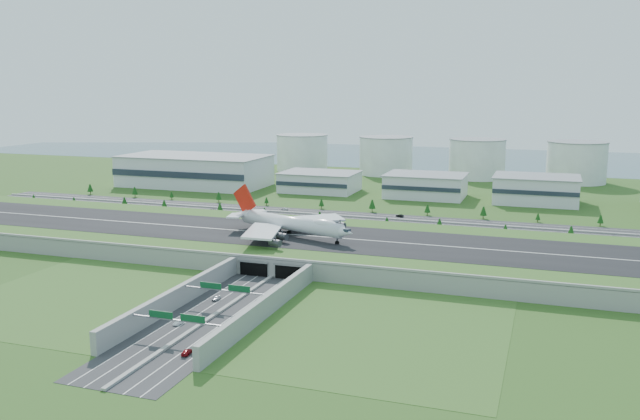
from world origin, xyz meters
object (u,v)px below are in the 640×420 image
(car_4, at_px, (213,210))
(car_5, at_px, (400,216))
(car_1, at_px, (179,322))
(car_0, at_px, (216,298))
(car_7, at_px, (284,209))
(car_2, at_px, (261,300))
(car_6, at_px, (615,237))
(car_3, at_px, (187,352))
(boeing_747, at_px, (290,223))
(fuel_tank_a, at_px, (302,153))

(car_4, relative_size, car_5, 0.84)
(car_1, height_order, car_5, car_5)
(car_1, bearing_deg, car_4, 125.75)
(car_0, relative_size, car_7, 1.00)
(car_2, distance_m, car_4, 201.59)
(car_2, bearing_deg, car_6, -114.30)
(car_1, relative_size, car_3, 0.87)
(car_4, bearing_deg, boeing_747, -147.04)
(fuel_tank_a, distance_m, boeing_747, 332.18)
(car_6, xyz_separation_m, car_7, (-206.52, 19.07, 0.01))
(car_4, xyz_separation_m, car_6, (251.25, -1.23, -0.03))
(car_4, bearing_deg, fuel_tank_a, -7.91)
(car_0, distance_m, car_7, 196.39)
(boeing_747, height_order, car_6, boeing_747)
(car_0, xyz_separation_m, car_1, (0.26, -29.10, -0.04))
(car_1, relative_size, car_6, 0.96)
(car_1, xyz_separation_m, car_6, (158.33, 200.47, -0.10))
(car_7, bearing_deg, car_3, 19.57)
(car_1, height_order, car_6, car_1)
(car_6, bearing_deg, car_7, 65.62)
(fuel_tank_a, relative_size, car_5, 9.70)
(car_1, height_order, car_4, car_1)
(car_0, distance_m, car_6, 233.49)
(car_2, bearing_deg, boeing_747, -60.87)
(fuel_tank_a, height_order, car_5, fuel_tank_a)
(car_2, height_order, car_6, car_2)
(car_1, relative_size, car_7, 0.98)
(car_0, bearing_deg, car_7, 105.15)
(car_3, bearing_deg, car_2, -94.68)
(boeing_747, xyz_separation_m, car_0, (1.40, -83.85, -13.89))
(fuel_tank_a, xyz_separation_m, car_3, (128.86, -449.16, -16.57))
(car_4, bearing_deg, car_1, -168.10)
(car_3, bearing_deg, car_7, -78.95)
(car_5, bearing_deg, car_2, 12.39)
(car_5, distance_m, car_6, 128.45)
(car_4, height_order, car_6, car_4)
(car_7, bearing_deg, car_5, 95.75)
(car_2, bearing_deg, car_0, 28.10)
(fuel_tank_a, xyz_separation_m, boeing_747, (110.62, -313.21, -2.65))
(fuel_tank_a, height_order, car_3, fuel_tank_a)
(car_3, relative_size, car_6, 1.10)
(car_2, bearing_deg, car_4, -41.06)
(car_3, height_order, car_4, car_3)
(boeing_747, distance_m, car_4, 128.08)
(car_2, bearing_deg, car_3, 105.01)
(car_0, xyz_separation_m, car_2, (17.59, 3.84, -0.09))
(car_3, xyz_separation_m, car_4, (-109.50, 224.71, -0.07))
(car_0, bearing_deg, car_5, 81.62)
(fuel_tank_a, xyz_separation_m, car_2, (129.61, -393.22, -16.62))
(fuel_tank_a, distance_m, car_7, 216.97)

